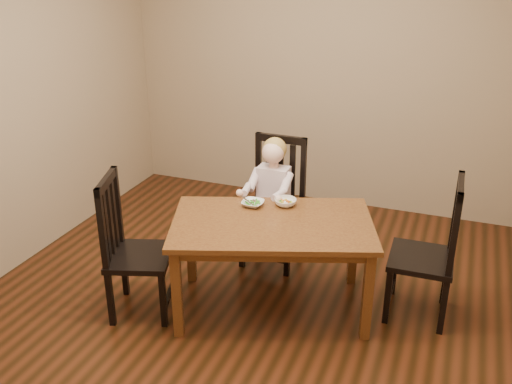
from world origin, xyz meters
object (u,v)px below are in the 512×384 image
at_px(dining_table, 272,232).
at_px(toddler, 273,190).
at_px(bowl_veg, 285,202).
at_px(chair_child, 275,204).
at_px(bowl_peas, 253,203).
at_px(chair_left, 132,249).
at_px(chair_right, 430,253).

height_order(dining_table, toddler, toddler).
bearing_deg(dining_table, bowl_veg, 89.96).
xyz_separation_m(dining_table, bowl_veg, (0.00, 0.28, 0.10)).
relative_size(chair_child, toddler, 1.84).
bearing_deg(bowl_peas, toddler, 89.83).
bearing_deg(chair_left, bowl_veg, 107.89).
xyz_separation_m(chair_child, bowl_peas, (-0.00, -0.49, 0.21)).
bearing_deg(chair_child, bowl_veg, 119.43).
bearing_deg(bowl_veg, bowl_peas, -157.34).
bearing_deg(chair_left, toddler, 127.45).
relative_size(dining_table, chair_child, 1.51).
bearing_deg(bowl_veg, chair_left, -143.61).
bearing_deg(chair_right, chair_child, 71.63).
distance_m(chair_right, bowl_veg, 1.06).
xyz_separation_m(toddler, bowl_peas, (-0.00, -0.43, 0.06)).
height_order(dining_table, chair_right, chair_right).
bearing_deg(toddler, chair_child, -90.00).
height_order(chair_right, bowl_veg, chair_right).
distance_m(bowl_peas, bowl_veg, 0.24).
bearing_deg(bowl_veg, dining_table, -90.04).
xyz_separation_m(chair_left, toddler, (0.68, 1.00, 0.15)).
xyz_separation_m(bowl_peas, bowl_veg, (0.22, 0.09, 0.01)).
bearing_deg(bowl_peas, dining_table, -41.67).
relative_size(chair_left, bowl_veg, 6.42).
distance_m(chair_child, bowl_veg, 0.50).
height_order(chair_left, bowl_peas, chair_left).
bearing_deg(bowl_peas, chair_left, -139.97).
height_order(chair_left, toddler, chair_left).
distance_m(chair_left, bowl_peas, 0.91).
relative_size(dining_table, bowl_peas, 9.96).
distance_m(dining_table, bowl_veg, 0.30).
bearing_deg(chair_child, toddler, 90.00).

